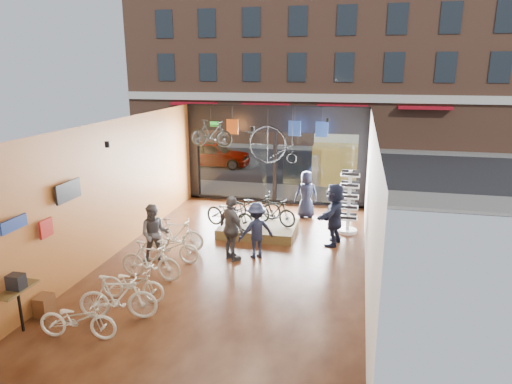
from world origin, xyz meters
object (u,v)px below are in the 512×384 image
(floor_bike_1, at_px, (118,297))
(floor_bike_4, at_px, (170,247))
(display_bike_mid, at_px, (274,211))
(penny_farthing, at_px, (275,146))
(display_bike_left, at_px, (230,214))
(customer_4, at_px, (306,194))
(customer_5, at_px, (334,214))
(sunglasses_rack, at_px, (349,202))
(floor_bike_0, at_px, (78,319))
(customer_2, at_px, (232,229))
(hung_bike, at_px, (211,133))
(box_truck, at_px, (340,149))
(display_bike_right, at_px, (255,206))
(customer_3, at_px, (256,230))
(floor_bike_3, at_px, (150,261))
(street_car, at_px, (213,154))
(display_platform, at_px, (258,229))
(customer_1, at_px, (155,234))
(floor_bike_2, at_px, (132,283))
(floor_bike_5, at_px, (176,235))

(floor_bike_1, distance_m, floor_bike_4, 3.00)
(display_bike_mid, xyz_separation_m, penny_farthing, (-0.37, 2.07, 1.74))
(display_bike_left, height_order, display_bike_mid, display_bike_left)
(customer_4, distance_m, customer_5, 2.66)
(sunglasses_rack, bearing_deg, floor_bike_0, -135.66)
(floor_bike_1, height_order, floor_bike_4, floor_bike_1)
(floor_bike_4, xyz_separation_m, customer_2, (1.63, 0.51, 0.49))
(customer_5, xyz_separation_m, hung_bike, (-4.55, 2.27, 1.98))
(box_truck, bearing_deg, customer_5, -88.40)
(customer_2, relative_size, customer_5, 0.97)
(display_bike_right, bearing_deg, customer_3, -173.28)
(customer_2, xyz_separation_m, customer_5, (2.67, 1.81, 0.03))
(floor_bike_3, bearing_deg, floor_bike_0, 179.23)
(street_car, height_order, display_bike_mid, street_car)
(box_truck, relative_size, display_platform, 2.88)
(customer_3, height_order, sunglasses_rack, sunglasses_rack)
(floor_bike_0, xyz_separation_m, customer_3, (2.53, 4.68, 0.39))
(box_truck, distance_m, display_bike_mid, 8.76)
(floor_bike_1, bearing_deg, customer_1, -3.54)
(penny_farthing, bearing_deg, display_platform, -93.55)
(floor_bike_2, xyz_separation_m, display_platform, (1.87, 4.93, -0.26))
(customer_3, xyz_separation_m, sunglasses_rack, (2.46, 2.60, 0.23))
(hung_bike, bearing_deg, floor_bike_4, -172.29)
(street_car, height_order, customer_5, customer_5)
(customer_1, height_order, sunglasses_rack, sunglasses_rack)
(floor_bike_4, bearing_deg, customer_4, -35.72)
(display_bike_left, xyz_separation_m, display_bike_right, (0.55, 1.05, -0.02))
(floor_bike_0, bearing_deg, sunglasses_rack, -41.45)
(floor_bike_4, distance_m, penny_farthing, 5.67)
(display_bike_right, bearing_deg, display_bike_mid, -127.88)
(display_bike_left, distance_m, customer_2, 1.78)
(floor_bike_5, relative_size, display_bike_mid, 1.08)
(floor_bike_2, relative_size, display_bike_left, 0.86)
(floor_bike_4, bearing_deg, sunglasses_rack, -55.52)
(customer_2, bearing_deg, customer_1, 60.82)
(box_truck, relative_size, display_bike_mid, 4.51)
(floor_bike_0, bearing_deg, penny_farthing, -21.92)
(sunglasses_rack, height_order, penny_farthing, penny_farthing)
(floor_bike_3, xyz_separation_m, customer_3, (2.28, 1.95, 0.30))
(display_bike_mid, bearing_deg, customer_5, -85.07)
(customer_2, relative_size, sunglasses_rack, 0.89)
(customer_3, bearing_deg, floor_bike_0, 27.48)
(street_car, distance_m, floor_bike_1, 15.66)
(floor_bike_0, relative_size, floor_bike_2, 1.01)
(floor_bike_4, height_order, customer_1, customer_1)
(display_platform, bearing_deg, customer_3, -79.55)
(display_bike_left, bearing_deg, hung_bike, 50.31)
(floor_bike_2, bearing_deg, floor_bike_4, 0.80)
(box_truck, height_order, customer_4, box_truck)
(floor_bike_0, bearing_deg, floor_bike_5, -8.95)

